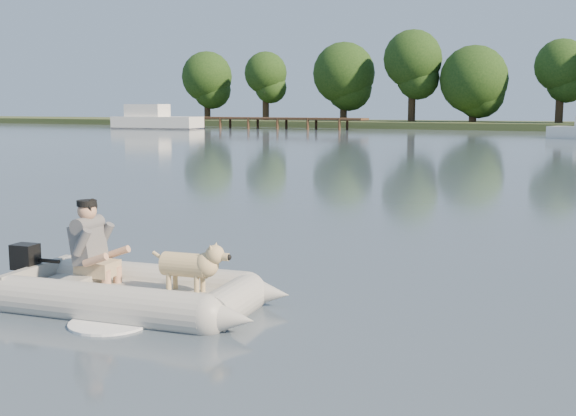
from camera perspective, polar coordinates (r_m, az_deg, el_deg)
The scene contains 8 objects.
water at distance 8.44m, azimuth -9.83°, elevation -6.61°, with size 160.00×160.00×0.00m, color slate.
dock at distance 66.21m, azimuth -1.26°, elevation 6.72°, with size 18.00×2.00×1.04m, color #4C331E, non-canonical shape.
treeline at distance 68.29m, azimuth 19.63°, elevation 10.47°, with size 71.02×7.35×9.27m.
dinghy at distance 7.79m, azimuth -11.91°, elevation -4.10°, with size 4.04×2.75×1.21m, color #ADADA8, non-canonical shape.
man at distance 8.12m, azimuth -15.40°, elevation -2.53°, with size 0.62×0.53×0.93m, color #5B5C60, non-canonical shape.
dog at distance 7.57m, azimuth -8.10°, elevation -4.80°, with size 0.80×0.29×0.53m, color tan, non-canonical shape.
outboard_motor at distance 8.66m, azimuth -19.99°, elevation -4.78°, with size 0.36×0.25×0.68m, color black, non-canonical shape.
cabin_cruiser at distance 67.17m, azimuth -10.31°, elevation 7.12°, with size 8.53×3.05×2.64m, color white, non-canonical shape.
Camera 1 is at (4.87, -6.55, 2.13)m, focal length 45.00 mm.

